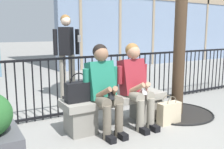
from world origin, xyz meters
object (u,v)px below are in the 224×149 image
Objects in this scene: seated_person_with_phone at (104,86)px; bystander_at_railing at (67,50)px; stone_bench at (115,107)px; seated_person_companion at (136,82)px; handbag_on_bench at (79,91)px; shopping_bag at (169,113)px.

seated_person_with_phone is 2.04m from bystander_at_railing.
stone_bench is 1.32× the size of seated_person_with_phone.
seated_person_companion is at bearing -81.27° from bystander_at_railing.
bystander_at_railing reaches higher than handbag_on_bench.
shopping_bag is at bearing -25.95° from stone_bench.
stone_bench is 0.82m from shopping_bag.
bystander_at_railing is (-0.04, 1.86, 0.73)m from stone_bench.
seated_person_companion is at bearing -8.00° from handbag_on_bench.
seated_person_with_phone is at bearing -96.40° from bystander_at_railing.
seated_person_with_phone is 2.79× the size of shopping_bag.
handbag_on_bench is at bearing 172.00° from seated_person_companion.
handbag_on_bench is at bearing -106.04° from bystander_at_railing.
bystander_at_railing is at bearing 91.26° from stone_bench.
bystander_at_railing is at bearing 83.60° from seated_person_with_phone.
shopping_bag is at bearing -25.96° from seated_person_companion.
seated_person_with_phone is (-0.26, -0.13, 0.38)m from stone_bench.
seated_person_companion is (0.26, -0.13, 0.38)m from stone_bench.
stone_bench is 0.48m from seated_person_with_phone.
seated_person_with_phone is 3.10× the size of handbag_on_bench.
handbag_on_bench is 1.99m from bystander_at_railing.
seated_person_companion is 2.79× the size of shopping_bag.
handbag_on_bench is (-0.84, 0.12, -0.06)m from seated_person_companion.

